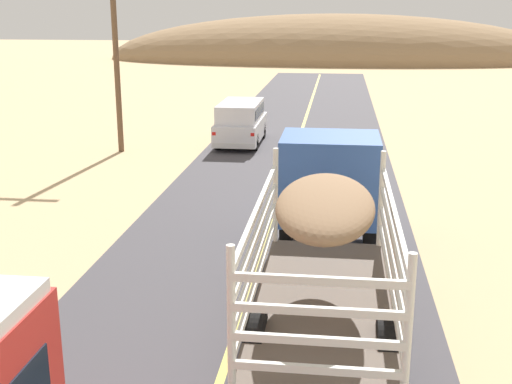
{
  "coord_description": "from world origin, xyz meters",
  "views": [
    {
      "loc": [
        1.83,
        -3.47,
        6.09
      ],
      "look_at": [
        0.0,
        11.07,
        1.97
      ],
      "focal_mm": 46.36,
      "sensor_mm": 36.0,
      "label": 1
    }
  ],
  "objects": [
    {
      "name": "power_pole_mid",
      "position": [
        -7.53,
        23.82,
        4.39
      ],
      "size": [
        2.2,
        0.24,
        8.19
      ],
      "color": "brown",
      "rests_on": "ground"
    },
    {
      "name": "livestock_truck",
      "position": [
        1.65,
        11.05,
        1.79
      ],
      "size": [
        2.53,
        9.7,
        3.02
      ],
      "color": "#3359A5",
      "rests_on": "road_surface"
    },
    {
      "name": "distant_hill",
      "position": [
        1.15,
        76.61,
        0.0
      ],
      "size": [
        54.22,
        21.07,
        10.69
      ],
      "primitive_type": "ellipsoid",
      "color": "#957553",
      "rests_on": "ground"
    },
    {
      "name": "car_far",
      "position": [
        -2.58,
        26.04,
        1.09
      ],
      "size": [
        1.9,
        4.62,
        1.93
      ],
      "color": "silver",
      "rests_on": "road_surface"
    }
  ]
}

